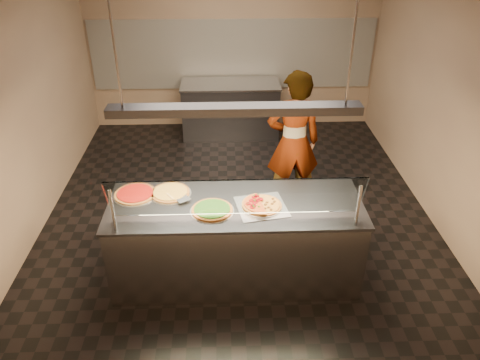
{
  "coord_description": "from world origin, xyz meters",
  "views": [
    {
      "loc": [
        -0.16,
        -5.13,
        3.54
      ],
      "look_at": [
        -0.01,
        -0.85,
        1.02
      ],
      "focal_mm": 35.0,
      "sensor_mm": 36.0,
      "label": 1
    }
  ],
  "objects_px": {
    "perforated_tray": "(261,206)",
    "worker": "(293,143)",
    "serving_counter": "(236,241)",
    "prep_table": "(231,109)",
    "sneeze_guard": "(236,198)",
    "half_pizza_sausage": "(271,204)",
    "pizza_tomato": "(135,193)",
    "pizza_spatula": "(176,197)",
    "pizza_cheese": "(170,192)",
    "heat_lamp_housing": "(235,110)",
    "pizza_spinach": "(212,210)",
    "half_pizza_pepperoni": "(252,204)"
  },
  "relations": [
    {
      "from": "pizza_cheese",
      "to": "worker",
      "type": "xyz_separation_m",
      "value": [
        1.45,
        1.14,
        -0.0
      ]
    },
    {
      "from": "pizza_tomato",
      "to": "pizza_spatula",
      "type": "height_order",
      "value": "pizza_spatula"
    },
    {
      "from": "sneeze_guard",
      "to": "heat_lamp_housing",
      "type": "distance_m",
      "value": 0.8
    },
    {
      "from": "sneeze_guard",
      "to": "half_pizza_pepperoni",
      "type": "relative_size",
      "value": 5.53
    },
    {
      "from": "pizza_spatula",
      "to": "prep_table",
      "type": "height_order",
      "value": "pizza_spatula"
    },
    {
      "from": "worker",
      "to": "pizza_cheese",
      "type": "bearing_deg",
      "value": 33.84
    },
    {
      "from": "sneeze_guard",
      "to": "pizza_spatula",
      "type": "xyz_separation_m",
      "value": [
        -0.61,
        0.45,
        -0.27
      ]
    },
    {
      "from": "perforated_tray",
      "to": "pizza_spatula",
      "type": "relative_size",
      "value": 2.09
    },
    {
      "from": "heat_lamp_housing",
      "to": "half_pizza_pepperoni",
      "type": "bearing_deg",
      "value": -18.46
    },
    {
      "from": "pizza_spinach",
      "to": "pizza_tomato",
      "type": "distance_m",
      "value": 0.87
    },
    {
      "from": "pizza_spinach",
      "to": "pizza_spatula",
      "type": "distance_m",
      "value": 0.44
    },
    {
      "from": "sneeze_guard",
      "to": "heat_lamp_housing",
      "type": "height_order",
      "value": "heat_lamp_housing"
    },
    {
      "from": "sneeze_guard",
      "to": "pizza_cheese",
      "type": "xyz_separation_m",
      "value": [
        -0.68,
        0.57,
        -0.28
      ]
    },
    {
      "from": "perforated_tray",
      "to": "heat_lamp_housing",
      "type": "height_order",
      "value": "heat_lamp_housing"
    },
    {
      "from": "pizza_tomato",
      "to": "heat_lamp_housing",
      "type": "distance_m",
      "value": 1.46
    },
    {
      "from": "serving_counter",
      "to": "pizza_cheese",
      "type": "bearing_deg",
      "value": 161.43
    },
    {
      "from": "pizza_cheese",
      "to": "prep_table",
      "type": "height_order",
      "value": "pizza_cheese"
    },
    {
      "from": "half_pizza_sausage",
      "to": "prep_table",
      "type": "xyz_separation_m",
      "value": [
        -0.34,
        3.79,
        -0.49
      ]
    },
    {
      "from": "half_pizza_pepperoni",
      "to": "pizza_cheese",
      "type": "height_order",
      "value": "half_pizza_pepperoni"
    },
    {
      "from": "perforated_tray",
      "to": "sneeze_guard",
      "type": "bearing_deg",
      "value": -132.19
    },
    {
      "from": "pizza_spatula",
      "to": "heat_lamp_housing",
      "type": "bearing_deg",
      "value": -9.77
    },
    {
      "from": "prep_table",
      "to": "pizza_spinach",
      "type": "bearing_deg",
      "value": -93.67
    },
    {
      "from": "pizza_cheese",
      "to": "heat_lamp_housing",
      "type": "height_order",
      "value": "heat_lamp_housing"
    },
    {
      "from": "perforated_tray",
      "to": "pizza_spinach",
      "type": "height_order",
      "value": "pizza_spinach"
    },
    {
      "from": "pizza_tomato",
      "to": "prep_table",
      "type": "xyz_separation_m",
      "value": [
        1.05,
        3.51,
        -0.48
      ]
    },
    {
      "from": "serving_counter",
      "to": "pizza_spinach",
      "type": "relative_size",
      "value": 5.9
    },
    {
      "from": "half_pizza_sausage",
      "to": "pizza_tomato",
      "type": "bearing_deg",
      "value": 168.83
    },
    {
      "from": "pizza_cheese",
      "to": "serving_counter",
      "type": "bearing_deg",
      "value": -18.57
    },
    {
      "from": "perforated_tray",
      "to": "pizza_tomato",
      "type": "xyz_separation_m",
      "value": [
        -1.3,
        0.27,
        0.01
      ]
    },
    {
      "from": "pizza_cheese",
      "to": "pizza_spinach",
      "type": "bearing_deg",
      "value": -37.68
    },
    {
      "from": "perforated_tray",
      "to": "pizza_spatula",
      "type": "distance_m",
      "value": 0.89
    },
    {
      "from": "serving_counter",
      "to": "half_pizza_sausage",
      "type": "distance_m",
      "value": 0.61
    },
    {
      "from": "sneeze_guard",
      "to": "serving_counter",
      "type": "bearing_deg",
      "value": 90.0
    },
    {
      "from": "half_pizza_sausage",
      "to": "pizza_cheese",
      "type": "xyz_separation_m",
      "value": [
        -1.03,
        0.29,
        -0.01
      ]
    },
    {
      "from": "perforated_tray",
      "to": "half_pizza_pepperoni",
      "type": "distance_m",
      "value": 0.1
    },
    {
      "from": "serving_counter",
      "to": "prep_table",
      "type": "xyz_separation_m",
      "value": [
        0.01,
        3.73,
        0.0
      ]
    },
    {
      "from": "half_pizza_pepperoni",
      "to": "pizza_spinach",
      "type": "height_order",
      "value": "half_pizza_pepperoni"
    },
    {
      "from": "perforated_tray",
      "to": "worker",
      "type": "distance_m",
      "value": 1.52
    },
    {
      "from": "serving_counter",
      "to": "pizza_tomato",
      "type": "bearing_deg",
      "value": 168.26
    },
    {
      "from": "pizza_spinach",
      "to": "serving_counter",
      "type": "bearing_deg",
      "value": 26.12
    },
    {
      "from": "half_pizza_pepperoni",
      "to": "pizza_tomato",
      "type": "bearing_deg",
      "value": 167.32
    },
    {
      "from": "sneeze_guard",
      "to": "worker",
      "type": "xyz_separation_m",
      "value": [
        0.77,
        1.72,
        -0.28
      ]
    },
    {
      "from": "prep_table",
      "to": "sneeze_guard",
      "type": "bearing_deg",
      "value": -90.18
    },
    {
      "from": "serving_counter",
      "to": "sneeze_guard",
      "type": "height_order",
      "value": "sneeze_guard"
    },
    {
      "from": "worker",
      "to": "prep_table",
      "type": "bearing_deg",
      "value": -76.59
    },
    {
      "from": "perforated_tray",
      "to": "pizza_tomato",
      "type": "height_order",
      "value": "pizza_tomato"
    },
    {
      "from": "perforated_tray",
      "to": "half_pizza_sausage",
      "type": "relative_size",
      "value": 1.31
    },
    {
      "from": "pizza_spatula",
      "to": "prep_table",
      "type": "xyz_separation_m",
      "value": [
        0.62,
        3.62,
        -0.49
      ]
    },
    {
      "from": "worker",
      "to": "pizza_spinach",
      "type": "bearing_deg",
      "value": 51.44
    },
    {
      "from": "pizza_spatula",
      "to": "prep_table",
      "type": "relative_size",
      "value": 0.16
    }
  ]
}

